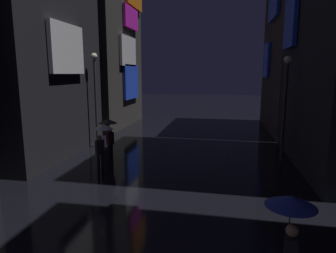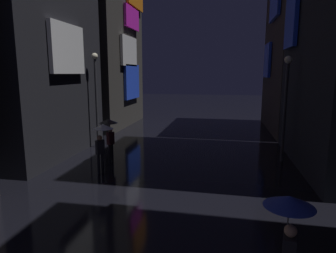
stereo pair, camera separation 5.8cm
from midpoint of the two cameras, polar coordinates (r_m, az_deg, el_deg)
building_left_far at (r=25.41m, az=-12.31°, el=15.55°), size 4.25×8.45×13.51m
building_right_far at (r=24.60m, az=24.18°, el=18.79°), size 4.25×9.00×16.64m
pedestrian_foreground_right_black at (r=14.55m, az=-11.35°, el=-0.32°), size 0.90×0.90×2.12m
pedestrian_foreground_left_clear at (r=13.02m, az=-12.64°, el=-1.58°), size 0.90×0.90×2.12m
pedestrian_near_crossing_blue at (r=5.95m, az=22.04°, el=-16.36°), size 0.90×0.90×2.12m
streetlamp_right_far at (r=15.25m, az=21.35°, el=5.45°), size 0.36×0.36×5.05m
streetlamp_left_far at (r=17.50m, az=-13.74°, el=6.92°), size 0.36×0.36×5.36m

